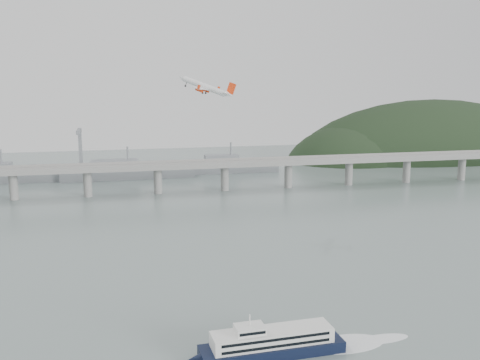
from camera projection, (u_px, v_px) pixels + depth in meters
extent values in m
plane|color=slate|center=(269.00, 292.00, 228.03)|extent=(900.00, 900.00, 0.00)
cube|color=gray|center=(198.00, 165.00, 416.11)|extent=(800.00, 22.00, 2.20)
cube|color=gray|center=(200.00, 165.00, 405.66)|extent=(800.00, 0.60, 1.80)
cube|color=gray|center=(196.00, 160.00, 425.81)|extent=(800.00, 0.60, 1.80)
cylinder|color=gray|center=(13.00, 187.00, 390.73)|extent=(6.00, 6.00, 21.00)
cylinder|color=gray|center=(88.00, 184.00, 401.26)|extent=(6.00, 6.00, 21.00)
cylinder|color=gray|center=(158.00, 181.00, 411.78)|extent=(6.00, 6.00, 21.00)
cylinder|color=gray|center=(225.00, 178.00, 422.30)|extent=(6.00, 6.00, 21.00)
cylinder|color=gray|center=(288.00, 175.00, 432.82)|extent=(6.00, 6.00, 21.00)
cylinder|color=gray|center=(349.00, 173.00, 443.35)|extent=(6.00, 6.00, 21.00)
cylinder|color=gray|center=(407.00, 171.00, 453.87)|extent=(6.00, 6.00, 21.00)
cylinder|color=gray|center=(462.00, 168.00, 464.39)|extent=(6.00, 6.00, 21.00)
ellipsoid|color=black|center=(430.00, 172.00, 604.80)|extent=(320.00, 150.00, 156.00)
ellipsoid|color=black|center=(351.00, 171.00, 574.08)|extent=(140.00, 110.00, 96.00)
cube|color=slate|center=(3.00, 177.00, 454.71)|extent=(95.67, 20.15, 8.00)
cylinder|color=slate|center=(1.00, 158.00, 451.69)|extent=(1.60, 1.60, 14.00)
cube|color=slate|center=(128.00, 174.00, 470.96)|extent=(110.55, 21.43, 8.00)
cube|color=slate|center=(115.00, 165.00, 467.13)|extent=(39.01, 16.73, 8.00)
cylinder|color=slate|center=(128.00, 155.00, 467.94)|extent=(1.60, 1.60, 14.00)
cube|color=slate|center=(231.00, 168.00, 499.49)|extent=(85.00, 13.60, 8.00)
cube|color=slate|center=(222.00, 159.00, 496.19)|extent=(29.75, 11.90, 8.00)
cylinder|color=slate|center=(231.00, 150.00, 496.47)|extent=(1.60, 1.60, 14.00)
cube|color=slate|center=(81.00, 151.00, 493.10)|extent=(3.00, 3.00, 40.00)
cube|color=slate|center=(79.00, 131.00, 480.11)|extent=(3.00, 28.00, 3.00)
cube|color=black|center=(272.00, 349.00, 177.09)|extent=(46.48, 13.43, 3.68)
cone|color=black|center=(195.00, 359.00, 170.63)|extent=(4.78, 3.91, 3.68)
cube|color=white|center=(272.00, 337.00, 176.31)|extent=(39.04, 11.21, 4.60)
cube|color=black|center=(277.00, 340.00, 171.69)|extent=(34.89, 1.98, 0.92)
cube|color=black|center=(277.00, 346.00, 172.11)|extent=(34.89, 1.98, 0.92)
cube|color=black|center=(267.00, 327.00, 180.48)|extent=(34.89, 1.98, 0.92)
cube|color=black|center=(267.00, 333.00, 180.90)|extent=(34.89, 1.98, 0.92)
cube|color=white|center=(250.00, 329.00, 173.74)|extent=(9.52, 6.91, 2.39)
cube|color=black|center=(253.00, 334.00, 170.65)|extent=(8.27, 0.54, 0.92)
cylinder|color=white|center=(250.00, 320.00, 173.18)|extent=(0.48, 0.48, 3.68)
ellipsoid|color=white|center=(346.00, 344.00, 184.14)|extent=(27.13, 14.61, 0.18)
ellipsoid|color=white|center=(381.00, 339.00, 187.49)|extent=(20.18, 7.65, 0.18)
cylinder|color=white|center=(205.00, 86.00, 292.72)|extent=(21.49, 15.84, 10.71)
cone|color=white|center=(182.00, 78.00, 295.94)|extent=(5.27, 4.91, 4.09)
cone|color=white|center=(229.00, 95.00, 289.31)|extent=(5.92, 5.13, 4.36)
cube|color=white|center=(206.00, 89.00, 292.72)|extent=(18.13, 27.47, 3.12)
cube|color=white|center=(228.00, 93.00, 289.37)|extent=(7.43, 10.31, 1.60)
cube|color=#F63A10|center=(231.00, 88.00, 288.52)|extent=(4.99, 2.80, 6.55)
cylinder|color=#F63A10|center=(206.00, 90.00, 297.77)|extent=(4.48, 3.88, 3.07)
cylinder|color=black|center=(203.00, 89.00, 298.19)|extent=(1.81, 2.09, 1.98)
cube|color=white|center=(206.00, 89.00, 297.57)|extent=(2.17, 1.35, 1.68)
cylinder|color=#F63A10|center=(199.00, 90.00, 288.82)|extent=(4.48, 3.88, 3.07)
cylinder|color=black|center=(196.00, 89.00, 289.25)|extent=(1.81, 2.09, 1.98)
cube|color=white|center=(200.00, 88.00, 288.63)|extent=(2.17, 1.35, 1.68)
cylinder|color=black|center=(206.00, 91.00, 295.19)|extent=(1.03, 0.66, 2.07)
cylinder|color=black|center=(206.00, 93.00, 295.40)|extent=(1.23, 0.87, 1.22)
cylinder|color=black|center=(203.00, 91.00, 290.96)|extent=(1.03, 0.66, 2.07)
cylinder|color=black|center=(203.00, 93.00, 291.18)|extent=(1.23, 0.87, 1.22)
cylinder|color=black|center=(186.00, 84.00, 295.68)|extent=(1.03, 0.66, 2.07)
cylinder|color=black|center=(185.00, 86.00, 295.90)|extent=(1.23, 0.87, 1.22)
cube|color=#F63A10|center=(219.00, 88.00, 305.90)|extent=(1.83, 1.06, 2.40)
cube|color=#F63A10|center=(199.00, 87.00, 278.26)|extent=(1.83, 1.06, 2.40)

